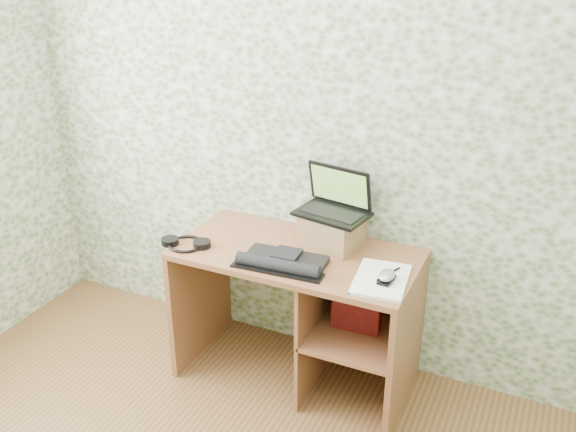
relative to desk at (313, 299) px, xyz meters
The scene contains 10 objects.
wall_back 0.87m from the desk, 105.57° to the left, with size 3.50×3.50×0.00m, color silver.
desk is the anchor object (origin of this frame).
riser 0.37m from the desk, 67.65° to the left, with size 0.27×0.23×0.16m, color olive.
laptop 0.51m from the desk, 72.72° to the left, with size 0.38×0.30×0.23m.
keyboard 0.35m from the desk, 114.72° to the right, with size 0.45×0.25×0.06m.
headphones 0.71m from the desk, 162.12° to the right, with size 0.25×0.22×0.03m.
notepad 0.49m from the desk, 18.31° to the right, with size 0.23×0.33×0.02m, color white.
mouse 0.53m from the desk, 19.04° to the right, with size 0.07×0.11×0.04m, color #B1B1B3.
pen 0.51m from the desk, 11.90° to the right, with size 0.01×0.01×0.17m, color black.
red_box 0.25m from the desk, ahead, with size 0.24×0.08×0.29m, color maroon.
Camera 1 is at (1.13, -1.13, 2.24)m, focal length 40.00 mm.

